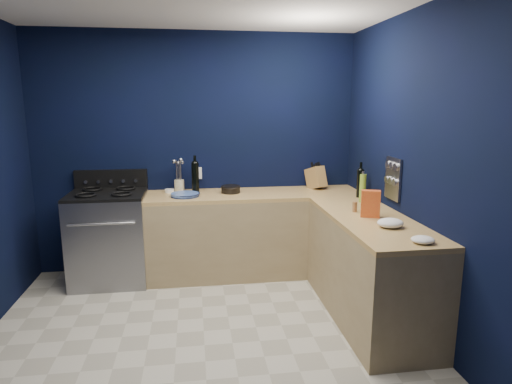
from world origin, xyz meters
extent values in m
cube|color=#ADA898|center=(0.00, 0.00, -0.01)|extent=(3.50, 3.50, 0.02)
cube|color=black|center=(0.00, 1.76, 1.30)|extent=(3.50, 0.02, 2.60)
cube|color=black|center=(1.76, 0.00, 1.30)|extent=(0.02, 3.50, 2.60)
cube|color=black|center=(0.00, -1.76, 1.30)|extent=(3.50, 0.02, 2.60)
cube|color=#98835D|center=(0.60, 1.44, 0.43)|extent=(2.30, 0.63, 0.86)
cube|color=olive|center=(0.60, 1.44, 0.88)|extent=(2.30, 0.63, 0.04)
cube|color=#98835D|center=(1.44, 0.29, 0.43)|extent=(0.63, 1.67, 0.86)
cube|color=olive|center=(1.44, 0.29, 0.88)|extent=(0.63, 1.67, 0.04)
cube|color=gray|center=(-0.93, 1.42, 0.46)|extent=(0.76, 0.66, 0.92)
cube|color=black|center=(-0.93, 1.10, 0.45)|extent=(0.59, 0.02, 0.42)
cube|color=black|center=(-0.93, 1.42, 0.94)|extent=(0.76, 0.66, 0.03)
cube|color=black|center=(-0.93, 1.72, 1.04)|extent=(0.76, 0.06, 0.20)
cube|color=gray|center=(1.74, 0.55, 1.18)|extent=(0.02, 0.28, 0.38)
cube|color=white|center=(0.00, 1.74, 1.08)|extent=(0.09, 0.02, 0.13)
cylinder|color=#2C448D|center=(-0.14, 1.35, 0.92)|extent=(0.34, 0.34, 0.04)
cylinder|color=white|center=(-0.31, 1.58, 0.92)|extent=(0.12, 0.12, 0.04)
cylinder|color=beige|center=(-0.20, 1.60, 0.97)|extent=(0.11, 0.11, 0.13)
cylinder|color=black|center=(-0.03, 1.54, 1.06)|extent=(0.10, 0.10, 0.32)
cylinder|color=black|center=(0.34, 1.48, 0.94)|extent=(0.23, 0.23, 0.08)
cube|color=olive|center=(1.32, 1.59, 1.02)|extent=(0.23, 0.30, 0.29)
cylinder|color=black|center=(1.63, 1.07, 1.04)|extent=(0.08, 0.08, 0.28)
cylinder|color=#7DA32E|center=(1.58, 0.85, 1.04)|extent=(0.07, 0.07, 0.27)
cylinder|color=olive|center=(1.36, 0.50, 0.95)|extent=(0.05, 0.05, 0.09)
cylinder|color=olive|center=(1.53, 0.53, 0.95)|extent=(0.05, 0.05, 0.10)
cube|color=red|center=(1.43, 0.31, 1.01)|extent=(0.17, 0.12, 0.23)
ellipsoid|color=white|center=(1.46, -0.02, 0.94)|extent=(0.25, 0.24, 0.07)
ellipsoid|color=white|center=(1.52, -0.42, 0.92)|extent=(0.18, 0.17, 0.05)
camera|label=1|loc=(-0.04, -3.13, 1.86)|focal=30.79mm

